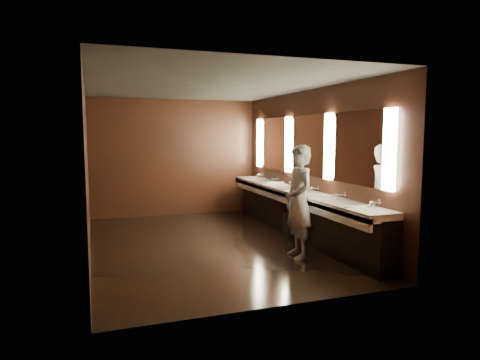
% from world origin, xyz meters
% --- Properties ---
extents(floor, '(6.00, 6.00, 0.00)m').
position_xyz_m(floor, '(0.00, 0.00, 0.00)').
color(floor, black).
rests_on(floor, ground).
extents(ceiling, '(4.00, 6.00, 0.02)m').
position_xyz_m(ceiling, '(0.00, 0.00, 2.80)').
color(ceiling, '#2D2D2B').
rests_on(ceiling, wall_back).
extents(wall_back, '(4.00, 0.02, 2.80)m').
position_xyz_m(wall_back, '(0.00, 3.00, 1.40)').
color(wall_back, black).
rests_on(wall_back, floor).
extents(wall_front, '(4.00, 0.02, 2.80)m').
position_xyz_m(wall_front, '(0.00, -3.00, 1.40)').
color(wall_front, black).
rests_on(wall_front, floor).
extents(wall_left, '(0.02, 6.00, 2.80)m').
position_xyz_m(wall_left, '(-2.00, 0.00, 1.40)').
color(wall_left, black).
rests_on(wall_left, floor).
extents(wall_right, '(0.02, 6.00, 2.80)m').
position_xyz_m(wall_right, '(2.00, 0.00, 1.40)').
color(wall_right, black).
rests_on(wall_right, floor).
extents(sink_counter, '(0.55, 5.40, 1.01)m').
position_xyz_m(sink_counter, '(1.79, 0.00, 0.50)').
color(sink_counter, black).
rests_on(sink_counter, floor).
extents(mirror_band, '(0.06, 5.03, 1.15)m').
position_xyz_m(mirror_band, '(1.98, -0.00, 1.75)').
color(mirror_band, '#FFEFC1').
rests_on(mirror_band, wall_right).
extents(person, '(0.46, 0.68, 1.80)m').
position_xyz_m(person, '(1.15, -1.29, 0.90)').
color(person, '#8DA6D3').
rests_on(person, floor).
extents(trash_bin, '(0.37, 0.37, 0.53)m').
position_xyz_m(trash_bin, '(1.58, -0.22, 0.27)').
color(trash_bin, black).
rests_on(trash_bin, floor).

